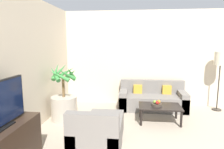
# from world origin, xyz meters

# --- Properties ---
(wall_back) EXTENTS (8.38, 0.06, 2.70)m
(wall_back) POSITION_xyz_m (0.00, 5.97, 1.35)
(wall_back) COLOR beige
(wall_back) RESTS_ON ground_plane
(wall_left) EXTENTS (0.06, 7.54, 2.70)m
(wall_left) POSITION_xyz_m (-3.42, 2.97, 1.35)
(wall_left) COLOR beige
(wall_left) RESTS_ON ground_plane
(television) EXTENTS (0.18, 1.02, 0.64)m
(television) POSITION_xyz_m (-3.13, 2.48, 0.98)
(television) COLOR black
(television) RESTS_ON tv_console
(potted_palm) EXTENTS (0.67, 0.67, 1.33)m
(potted_palm) POSITION_xyz_m (-3.00, 4.47, 0.41)
(potted_palm) COLOR #ADA393
(potted_palm) RESTS_ON ground_plane
(sofa_loveseat) EXTENTS (1.77, 0.77, 0.75)m
(sofa_loveseat) POSITION_xyz_m (-0.88, 5.50, 0.26)
(sofa_loveseat) COLOR slate
(sofa_loveseat) RESTS_ON ground_plane
(floor_lamp) EXTENTS (0.31, 0.31, 1.57)m
(floor_lamp) POSITION_xyz_m (0.84, 5.57, 1.31)
(floor_lamp) COLOR #2D2823
(floor_lamp) RESTS_ON ground_plane
(coffee_table) EXTENTS (0.94, 0.60, 0.38)m
(coffee_table) POSITION_xyz_m (-0.79, 4.57, 0.33)
(coffee_table) COLOR black
(coffee_table) RESTS_ON ground_plane
(fruit_bowl) EXTENTS (0.23, 0.23, 0.06)m
(fruit_bowl) POSITION_xyz_m (-0.87, 4.55, 0.41)
(fruit_bowl) COLOR #42382D
(fruit_bowl) RESTS_ON coffee_table
(apple_red) EXTENTS (0.08, 0.08, 0.08)m
(apple_red) POSITION_xyz_m (-0.86, 4.48, 0.48)
(apple_red) COLOR red
(apple_red) RESTS_ON fruit_bowl
(apple_green) EXTENTS (0.07, 0.07, 0.07)m
(apple_green) POSITION_xyz_m (-0.91, 4.55, 0.47)
(apple_green) COLOR olive
(apple_green) RESTS_ON fruit_bowl
(orange_fruit) EXTENTS (0.08, 0.08, 0.08)m
(orange_fruit) POSITION_xyz_m (-0.82, 4.56, 0.48)
(orange_fruit) COLOR orange
(orange_fruit) RESTS_ON fruit_bowl
(armchair) EXTENTS (0.77, 0.85, 0.82)m
(armchair) POSITION_xyz_m (-1.96, 3.03, 0.26)
(armchair) COLOR slate
(armchair) RESTS_ON ground_plane
(ottoman) EXTENTS (0.67, 0.49, 0.40)m
(ottoman) POSITION_xyz_m (-1.92, 3.90, 0.20)
(ottoman) COLOR slate
(ottoman) RESTS_ON ground_plane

